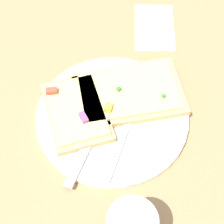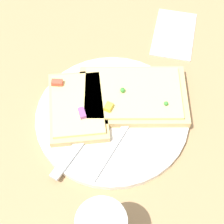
{
  "view_description": "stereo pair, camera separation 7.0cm",
  "coord_description": "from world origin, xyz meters",
  "views": [
    {
      "loc": [
        -0.38,
        -0.01,
        0.6
      ],
      "look_at": [
        0.0,
        0.0,
        0.02
      ],
      "focal_mm": 60.0,
      "sensor_mm": 36.0,
      "label": 1
    },
    {
      "loc": [
        -0.37,
        -0.08,
        0.6
      ],
      "look_at": [
        0.0,
        0.0,
        0.02
      ],
      "focal_mm": 60.0,
      "sensor_mm": 36.0,
      "label": 2
    }
  ],
  "objects": [
    {
      "name": "pizza_slice_main",
      "position": [
        0.05,
        -0.03,
        0.02
      ],
      "size": [
        0.18,
        0.23,
        0.03
      ],
      "rotation": [
        0.0,
        0.0,
        1.79
      ],
      "color": "tan",
      "rests_on": "plate"
    },
    {
      "name": "ground_plane",
      "position": [
        0.0,
        0.0,
        0.0
      ],
      "size": [
        4.0,
        4.0,
        0.0
      ],
      "primitive_type": "plane",
      "color": "#9E7A51"
    },
    {
      "name": "plate",
      "position": [
        0.0,
        0.0,
        0.01
      ],
      "size": [
        0.29,
        0.29,
        0.01
      ],
      "color": "silver",
      "rests_on": "ground"
    },
    {
      "name": "fork",
      "position": [
        -0.02,
        -0.03,
        0.01
      ],
      "size": [
        0.21,
        0.08,
        0.01
      ],
      "rotation": [
        0.0,
        0.0,
        5.99
      ],
      "color": "#B7B7BC",
      "rests_on": "plate"
    },
    {
      "name": "knife",
      "position": [
        -0.06,
        0.04,
        0.01
      ],
      "size": [
        0.22,
        0.09,
        0.01
      ],
      "rotation": [
        0.0,
        0.0,
        5.95
      ],
      "color": "#B7B7BC",
      "rests_on": "plate"
    },
    {
      "name": "pizza_slice_corner",
      "position": [
        -0.0,
        0.07,
        0.02
      ],
      "size": [
        0.18,
        0.15,
        0.03
      ],
      "rotation": [
        0.0,
        0.0,
        0.32
      ],
      "color": "tan",
      "rests_on": "plate"
    },
    {
      "name": "napkin",
      "position": [
        0.25,
        -0.09,
        0.0
      ],
      "size": [
        0.15,
        0.09,
        0.01
      ],
      "color": "silver",
      "rests_on": "ground"
    },
    {
      "name": "crumb_scatter",
      "position": [
        -0.01,
        -0.01,
        0.02
      ],
      "size": [
        0.04,
        0.07,
        0.01
      ],
      "color": "tan",
      "rests_on": "plate"
    }
  ]
}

